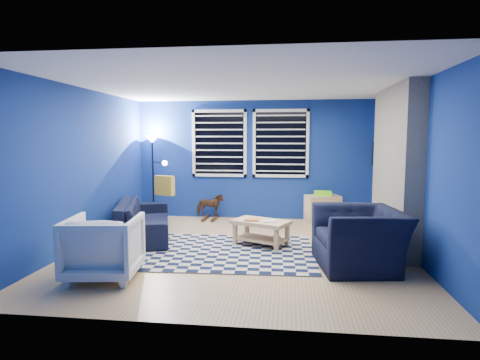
% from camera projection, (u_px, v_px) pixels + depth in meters
% --- Properties ---
extents(floor, '(5.00, 5.00, 0.00)m').
position_uv_depth(floor, '(240.00, 250.00, 6.15)').
color(floor, tan).
rests_on(floor, ground).
extents(ceiling, '(5.00, 5.00, 0.00)m').
position_uv_depth(ceiling, '(240.00, 84.00, 5.89)').
color(ceiling, white).
rests_on(ceiling, wall_back).
extents(wall_back, '(5.00, 0.00, 5.00)m').
position_uv_depth(wall_back, '(254.00, 160.00, 8.49)').
color(wall_back, navy).
rests_on(wall_back, floor).
extents(wall_left, '(0.00, 5.00, 5.00)m').
position_uv_depth(wall_left, '(83.00, 168.00, 6.32)').
color(wall_left, navy).
rests_on(wall_left, floor).
extents(wall_right, '(0.00, 5.00, 5.00)m').
position_uv_depth(wall_right, '(414.00, 171.00, 5.72)').
color(wall_right, navy).
rests_on(wall_right, floor).
extents(fireplace, '(0.65, 2.00, 2.50)m').
position_uv_depth(fireplace, '(394.00, 171.00, 6.24)').
color(fireplace, gray).
rests_on(fireplace, floor).
extents(window_left, '(1.17, 0.06, 1.42)m').
position_uv_depth(window_left, '(219.00, 143.00, 8.51)').
color(window_left, black).
rests_on(window_left, wall_back).
extents(window_right, '(1.17, 0.06, 1.42)m').
position_uv_depth(window_right, '(281.00, 143.00, 8.35)').
color(window_right, black).
rests_on(window_right, wall_back).
extents(tv, '(0.07, 1.00, 0.58)m').
position_uv_depth(tv, '(379.00, 154.00, 7.69)').
color(tv, black).
rests_on(tv, wall_right).
extents(rug, '(2.58, 2.10, 0.02)m').
position_uv_depth(rug, '(230.00, 252.00, 6.04)').
color(rug, black).
rests_on(rug, floor).
extents(sofa, '(2.29, 1.44, 0.62)m').
position_uv_depth(sofa, '(144.00, 219.00, 6.97)').
color(sofa, black).
rests_on(sofa, floor).
extents(armchair_big, '(1.33, 1.20, 0.78)m').
position_uv_depth(armchair_big, '(359.00, 238.00, 5.33)').
color(armchair_big, black).
rests_on(armchair_big, floor).
extents(armchair_bent, '(0.94, 0.96, 0.78)m').
position_uv_depth(armchair_bent, '(104.00, 247.00, 4.90)').
color(armchair_bent, gray).
rests_on(armchair_bent, floor).
extents(rocking_horse, '(0.40, 0.61, 0.47)m').
position_uv_depth(rocking_horse, '(210.00, 205.00, 8.43)').
color(rocking_horse, '#4E3019').
rests_on(rocking_horse, floor).
extents(coffee_table, '(1.00, 0.82, 0.44)m').
position_uv_depth(coffee_table, '(261.00, 227.00, 6.36)').
color(coffee_table, tan).
rests_on(coffee_table, rug).
extents(cabinet, '(0.75, 0.60, 0.64)m').
position_uv_depth(cabinet, '(322.00, 208.00, 8.18)').
color(cabinet, tan).
rests_on(cabinet, floor).
extents(floor_lamp, '(0.48, 0.30, 1.77)m').
position_uv_depth(floor_lamp, '(153.00, 150.00, 8.47)').
color(floor_lamp, black).
rests_on(floor_lamp, floor).
extents(throw_pillow, '(0.41, 0.25, 0.37)m').
position_uv_depth(throw_pillow, '(165.00, 185.00, 7.65)').
color(throw_pillow, gold).
rests_on(throw_pillow, sofa).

